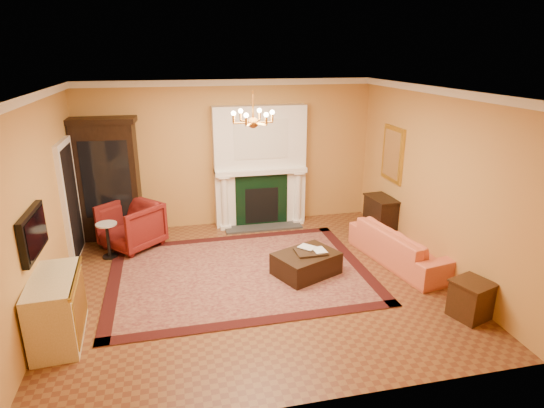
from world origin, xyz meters
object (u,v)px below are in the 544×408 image
object	(u,v)px
china_cabinet	(108,182)
commode	(57,309)
coral_sofa	(403,240)
console_table	(380,218)
pedestal_table	(108,238)
end_table	(471,300)
wingback_armchair	(131,224)
leather_ottoman	(306,263)

from	to	relation	value
china_cabinet	commode	world-z (taller)	china_cabinet
coral_sofa	console_table	distance (m)	1.19
china_cabinet	pedestal_table	bearing A→B (deg)	-85.03
pedestal_table	end_table	world-z (taller)	pedestal_table
wingback_armchair	end_table	bearing A→B (deg)	10.66
china_cabinet	console_table	xyz separation A→B (m)	(5.18, -1.16, -0.74)
commode	coral_sofa	world-z (taller)	commode
pedestal_table	commode	xyz separation A→B (m)	(-0.35, -2.40, 0.05)
wingback_armchair	pedestal_table	distance (m)	0.54
pedestal_table	coral_sofa	xyz separation A→B (m)	(5.02, -1.32, 0.04)
leather_ottoman	wingback_armchair	bearing A→B (deg)	124.22
leather_ottoman	pedestal_table	bearing A→B (deg)	132.62
china_cabinet	wingback_armchair	distance (m)	1.00
wingback_armchair	commode	world-z (taller)	wingback_armchair
wingback_armchair	coral_sofa	size ratio (longest dim) A/B	0.45
china_cabinet	console_table	size ratio (longest dim) A/B	2.90
pedestal_table	leather_ottoman	bearing A→B (deg)	-23.39
coral_sofa	console_table	bearing A→B (deg)	-17.23
end_table	console_table	world-z (taller)	console_table
end_table	console_table	size ratio (longest dim) A/B	0.66
commode	console_table	size ratio (longest dim) A/B	1.49
pedestal_table	commode	world-z (taller)	commode
wingback_armchair	end_table	distance (m)	5.88
china_cabinet	leather_ottoman	xyz separation A→B (m)	(3.27, -2.43, -0.93)
console_table	wingback_armchair	bearing A→B (deg)	169.63
wingback_armchair	pedestal_table	xyz separation A→B (m)	(-0.38, -0.37, -0.10)
china_cabinet	leather_ottoman	bearing A→B (deg)	-32.69
end_table	pedestal_table	bearing A→B (deg)	148.53
china_cabinet	leather_ottoman	world-z (taller)	china_cabinet
china_cabinet	coral_sofa	bearing A→B (deg)	-20.99
china_cabinet	coral_sofa	distance (m)	5.60
end_table	leather_ottoman	xyz separation A→B (m)	(-1.85, 1.72, -0.06)
wingback_armchair	commode	bearing A→B (deg)	-57.53
wingback_armchair	console_table	xyz separation A→B (m)	(4.78, -0.51, -0.09)
pedestal_table	coral_sofa	world-z (taller)	coral_sofa
wingback_armchair	commode	size ratio (longest dim) A/B	0.83
commode	coral_sofa	xyz separation A→B (m)	(5.37, 1.09, -0.02)
commode	leather_ottoman	distance (m)	3.74
wingback_armchair	pedestal_table	world-z (taller)	wingback_armchair
console_table	end_table	bearing A→B (deg)	-95.46
pedestal_table	leather_ottoman	distance (m)	3.55
pedestal_table	console_table	size ratio (longest dim) A/B	0.84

